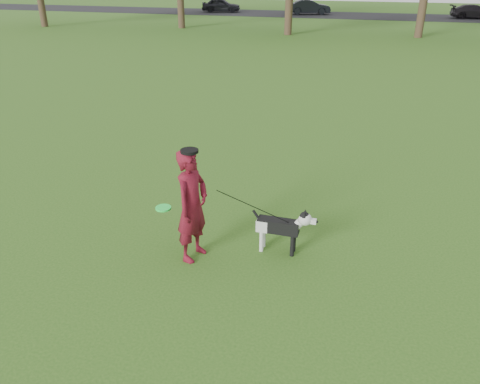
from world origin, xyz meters
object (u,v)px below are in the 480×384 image
(man, at_px, (192,206))
(car_mid, at_px, (309,7))
(car_left, at_px, (221,5))
(car_right, at_px, (474,12))
(dog, at_px, (283,226))

(man, distance_m, car_mid, 40.38)
(car_left, bearing_deg, man, -173.72)
(man, xyz_separation_m, car_right, (9.37, 40.13, -0.28))
(dog, bearing_deg, car_right, 78.42)
(car_left, bearing_deg, car_mid, -101.64)
(man, bearing_deg, car_mid, 18.33)
(man, height_order, car_mid, man)
(car_left, height_order, car_right, car_left)
(car_left, xyz_separation_m, car_right, (22.35, 0.00, -0.07))
(car_mid, distance_m, car_right, 13.86)
(car_right, bearing_deg, dog, 162.78)
(man, bearing_deg, car_left, 29.86)
(car_left, relative_size, car_right, 0.96)
(car_left, distance_m, car_mid, 8.49)
(dog, bearing_deg, man, -158.58)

